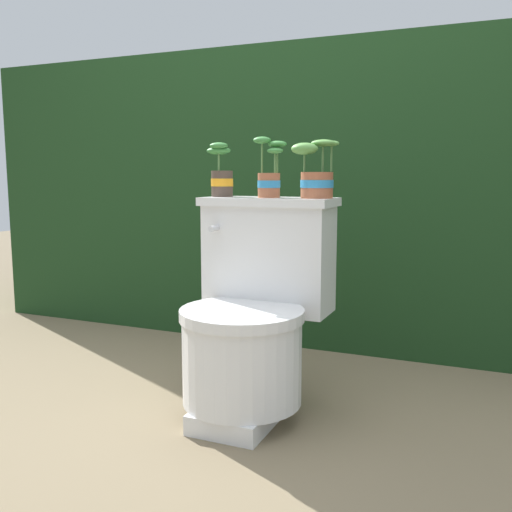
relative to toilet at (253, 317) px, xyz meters
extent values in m
plane|color=#75664C|center=(-0.05, -0.04, -0.34)|extent=(12.00, 12.00, 0.00)
cube|color=#193819|center=(-0.05, 1.12, 0.38)|extent=(3.73, 0.72, 1.44)
cube|color=silver|center=(0.00, -0.09, -0.31)|extent=(0.25, 0.38, 0.07)
cylinder|color=silver|center=(0.00, -0.09, -0.13)|extent=(0.40, 0.40, 0.29)
cylinder|color=silver|center=(0.00, -0.09, 0.03)|extent=(0.42, 0.42, 0.04)
cube|color=silver|center=(0.00, 0.15, 0.19)|extent=(0.46, 0.20, 0.39)
cube|color=silver|center=(0.00, 0.15, 0.40)|extent=(0.48, 0.22, 0.03)
cylinder|color=silver|center=(-0.16, 0.02, 0.30)|extent=(0.02, 0.05, 0.02)
cylinder|color=#47382D|center=(-0.20, 0.16, 0.46)|extent=(0.08, 0.08, 0.10)
cylinder|color=orange|center=(-0.20, 0.16, 0.46)|extent=(0.08, 0.08, 0.03)
cylinder|color=#332319|center=(-0.20, 0.16, 0.50)|extent=(0.07, 0.07, 0.01)
cylinder|color=#4C753D|center=(-0.20, 0.15, 0.54)|extent=(0.01, 0.01, 0.06)
ellipsoid|color=#387F38|center=(-0.20, 0.15, 0.58)|extent=(0.09, 0.07, 0.03)
cylinder|color=#4C753D|center=(-0.19, 0.13, 0.55)|extent=(0.01, 0.01, 0.08)
ellipsoid|color=#387F38|center=(-0.19, 0.13, 0.60)|extent=(0.07, 0.05, 0.02)
cylinder|color=#9E5638|center=(0.00, 0.14, 0.46)|extent=(0.08, 0.08, 0.09)
cylinder|color=#2D84BC|center=(0.00, 0.14, 0.46)|extent=(0.08, 0.08, 0.03)
cylinder|color=#332319|center=(0.00, 0.14, 0.49)|extent=(0.07, 0.07, 0.01)
cylinder|color=#4C753D|center=(0.03, 0.13, 0.54)|extent=(0.01, 0.01, 0.07)
ellipsoid|color=#387F38|center=(0.03, 0.13, 0.58)|extent=(0.06, 0.04, 0.02)
cylinder|color=#4C753D|center=(-0.02, 0.14, 0.55)|extent=(0.01, 0.01, 0.11)
ellipsoid|color=#387F38|center=(-0.02, 0.14, 0.62)|extent=(0.07, 0.05, 0.03)
cylinder|color=#4C753D|center=(0.03, 0.15, 0.55)|extent=(0.01, 0.01, 0.10)
ellipsoid|color=#387F38|center=(0.03, 0.15, 0.60)|extent=(0.07, 0.05, 0.02)
cylinder|color=#9E5638|center=(0.18, 0.16, 0.46)|extent=(0.11, 0.11, 0.09)
cylinder|color=#2D84BC|center=(0.18, 0.16, 0.46)|extent=(0.12, 0.12, 0.03)
cylinder|color=#332319|center=(0.18, 0.16, 0.50)|extent=(0.10, 0.10, 0.01)
cylinder|color=#4C753D|center=(0.19, 0.17, 0.55)|extent=(0.01, 0.01, 0.09)
ellipsoid|color=#569342|center=(0.19, 0.17, 0.60)|extent=(0.09, 0.06, 0.02)
cylinder|color=#4C753D|center=(0.22, 0.18, 0.55)|extent=(0.01, 0.01, 0.09)
ellipsoid|color=#569342|center=(0.22, 0.18, 0.60)|extent=(0.06, 0.04, 0.02)
cylinder|color=#4C753D|center=(0.14, 0.13, 0.54)|extent=(0.01, 0.01, 0.07)
ellipsoid|color=#569342|center=(0.14, 0.13, 0.58)|extent=(0.10, 0.07, 0.04)
camera|label=1|loc=(0.77, -1.79, 0.49)|focal=40.00mm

